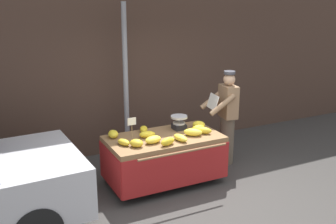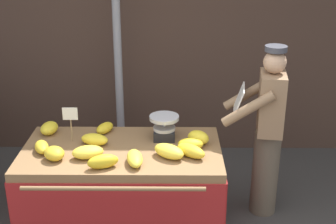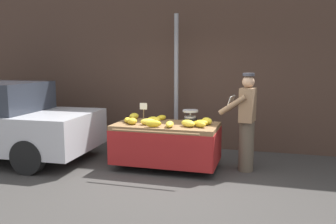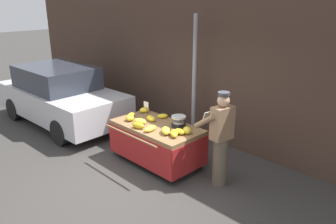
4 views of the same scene
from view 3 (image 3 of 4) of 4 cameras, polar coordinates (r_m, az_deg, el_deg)
The scene contains 19 objects.
ground_plane at distance 5.50m, azimuth -0.80°, elevation -12.13°, with size 60.00×60.00×0.00m, color #383533.
back_wall at distance 7.84m, azimuth 5.06°, elevation 9.71°, with size 16.00×0.24×4.24m, color #473328.
street_pole at distance 7.41m, azimuth 1.33°, elevation 4.56°, with size 0.09×0.09×2.88m, color gray.
banana_cart at distance 6.28m, azimuth -0.29°, elevation -3.89°, with size 1.85×1.19×0.81m.
weighing_scale at distance 6.33m, azimuth 3.64°, elevation -0.71°, with size 0.28×0.28×0.24m.
price_sign at distance 6.50m, azimuth -4.00°, elevation 0.66°, with size 0.14×0.01×0.34m.
banana_bunch_0 at distance 6.14m, azimuth -3.24°, elevation -1.59°, with size 0.17×0.27×0.11m, color yellow.
banana_bunch_1 at distance 6.77m, azimuth -5.53°, elevation -0.67°, with size 0.16×0.22×0.12m, color yellow.
banana_bunch_2 at distance 5.92m, azimuth 0.27°, elevation -1.99°, with size 0.13×0.30×0.10m, color yellow.
banana_bunch_3 at distance 6.38m, azimuth -2.30°, elevation -1.22°, with size 0.14×0.26×0.11m, color yellow.
banana_bunch_4 at distance 5.96m, azimuth 3.28°, elevation -1.85°, with size 0.16×0.30×0.12m, color yellow.
banana_bunch_5 at distance 5.94m, azimuth 5.14°, elevation -1.94°, with size 0.14×0.30×0.11m, color gold.
banana_bunch_6 at distance 5.92m, azimuth -2.37°, elevation -1.90°, with size 0.11×0.26×0.12m, color gold.
banana_bunch_7 at distance 6.40m, azimuth -6.58°, elevation -1.30°, with size 0.12×0.23×0.10m, color gold.
banana_bunch_8 at distance 6.62m, azimuth -1.08°, elevation -0.92°, with size 0.13×0.23×0.10m, color gold.
banana_bunch_9 at distance 6.21m, azimuth -5.83°, elevation -1.48°, with size 0.17×0.21×0.12m, color gold.
banana_bunch_10 at distance 6.18m, azimuth 6.30°, elevation -1.48°, with size 0.15×0.21×0.13m, color yellow.
banana_bunch_11 at distance 6.09m, azimuth 5.43°, elevation -1.74°, with size 0.14×0.23×0.10m, color gold.
vendor_person at distance 6.24m, azimuth 12.54°, elevation -1.55°, with size 0.63×0.57×1.71m.
Camera 3 is at (1.49, -4.94, 1.91)m, focal length 37.62 mm.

